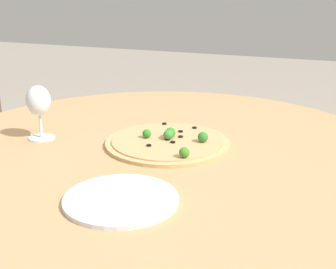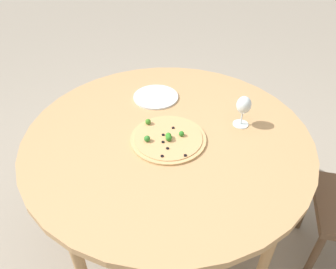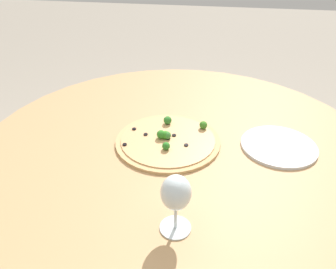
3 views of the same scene
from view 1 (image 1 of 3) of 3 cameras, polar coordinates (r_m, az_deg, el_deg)
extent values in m
cylinder|color=tan|center=(1.29, -0.63, -2.48)|extent=(1.35, 1.35, 0.03)
cylinder|color=tan|center=(1.95, -7.67, -6.51)|extent=(0.05, 0.05, 0.68)
cylinder|color=tan|center=(1.75, 17.81, -10.42)|extent=(0.05, 0.05, 0.68)
cylinder|color=brown|center=(2.12, -13.97, -8.87)|extent=(0.04, 0.04, 0.41)
cylinder|color=brown|center=(2.38, -19.02, -6.23)|extent=(0.04, 0.04, 0.41)
cylinder|color=tan|center=(1.32, 0.00, -1.03)|extent=(0.35, 0.35, 0.01)
cylinder|color=tan|center=(1.31, 0.00, -0.74)|extent=(0.31, 0.31, 0.00)
sphere|color=#3A8234|center=(1.31, -0.08, -0.05)|extent=(0.03, 0.03, 0.03)
sphere|color=#3E7D24|center=(1.18, 2.00, -2.19)|extent=(0.03, 0.03, 0.03)
sphere|color=#328222|center=(1.32, 0.09, 0.03)|extent=(0.03, 0.03, 0.03)
sphere|color=#2C7926|center=(1.33, -2.61, 0.11)|extent=(0.03, 0.03, 0.03)
sphere|color=#317E25|center=(1.33, 0.43, 0.24)|extent=(0.03, 0.03, 0.03)
sphere|color=#31782C|center=(1.30, 4.28, -0.31)|extent=(0.03, 0.03, 0.03)
cylinder|color=black|center=(1.27, -2.35, -1.33)|extent=(0.01, 0.01, 0.00)
cylinder|color=black|center=(1.38, 1.54, 0.39)|extent=(0.01, 0.01, 0.00)
cylinder|color=black|center=(1.29, 0.59, -0.93)|extent=(0.01, 0.01, 0.00)
cylinder|color=black|center=(1.33, 1.55, -0.26)|extent=(0.01, 0.01, 0.00)
cylinder|color=black|center=(1.45, -0.44, 1.33)|extent=(0.01, 0.01, 0.00)
cylinder|color=black|center=(1.31, 0.07, -0.60)|extent=(0.01, 0.01, 0.00)
cylinder|color=black|center=(1.41, 3.24, 0.84)|extent=(0.01, 0.01, 0.00)
cylinder|color=black|center=(1.31, -0.16, -0.57)|extent=(0.01, 0.01, 0.00)
cylinder|color=silver|center=(1.42, -15.13, -0.37)|extent=(0.08, 0.08, 0.00)
cylinder|color=silver|center=(1.41, -15.25, 0.98)|extent=(0.01, 0.01, 0.07)
ellipsoid|color=silver|center=(1.39, -15.52, 4.01)|extent=(0.07, 0.07, 0.09)
cylinder|color=silver|center=(1.00, -5.76, -7.88)|extent=(0.24, 0.24, 0.01)
camera|label=2|loc=(2.39, 14.48, 30.76)|focal=35.00mm
camera|label=3|loc=(1.68, -35.01, 21.13)|focal=35.00mm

